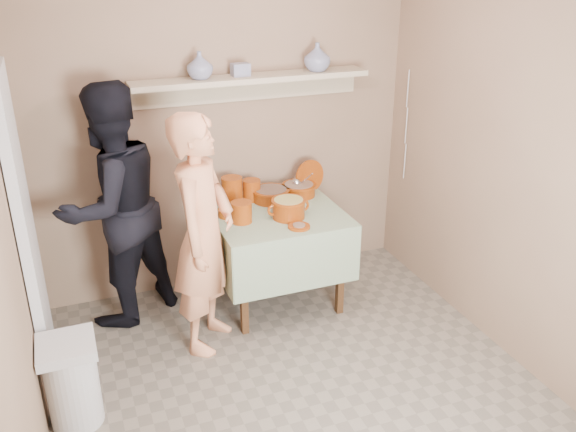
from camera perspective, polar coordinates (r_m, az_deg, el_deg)
name	(u,v)px	position (r m, az deg, el deg)	size (l,w,h in m)	color
ground	(309,407)	(3.92, 1.98, -17.40)	(3.50, 3.50, 0.00)	#73695A
tile_panel	(27,235)	(3.99, -23.22, -1.61)	(0.06, 0.70, 2.00)	silver
plate_stack_a	(232,191)	(4.72, -5.26, 2.38)	(0.16, 0.16, 0.22)	#802D05
plate_stack_b	(252,190)	(4.78, -3.42, 2.44)	(0.14, 0.14, 0.17)	#802D05
bowl_stack	(241,212)	(4.40, -4.38, 0.36)	(0.15, 0.15, 0.15)	#802D05
empty_bowl	(230,212)	(4.53, -5.43, 0.35)	(0.18, 0.18, 0.05)	#802D05
propped_lid	(310,176)	(4.96, 2.03, 3.72)	(0.27, 0.27, 0.02)	#802D05
vase_right	(317,57)	(4.77, 2.75, 14.63)	(0.20, 0.20, 0.21)	navy
vase_left	(200,65)	(4.51, -8.26, 13.78)	(0.19, 0.19, 0.19)	navy
ceramic_box	(240,70)	(4.60, -4.48, 13.49)	(0.13, 0.09, 0.09)	navy
person_cook	(204,235)	(4.09, -7.90, -1.77)	(0.61, 0.40, 1.67)	#E99365
person_helper	(113,207)	(4.52, -16.07, 0.83)	(0.87, 0.68, 1.78)	black
room_shell	(313,157)	(3.11, 2.40, 5.54)	(3.04, 3.54, 2.62)	#8F7157
serving_table	(275,225)	(4.66, -1.19, -0.84)	(0.97, 0.97, 0.76)	#4C2D16
cazuela_meat_a	(271,194)	(4.77, -1.62, 2.10)	(0.30, 0.30, 0.10)	#6D2608
cazuela_meat_b	(299,189)	(4.88, 1.03, 2.58)	(0.28, 0.28, 0.10)	#6D2608
ladle	(297,182)	(4.86, 0.86, 3.15)	(0.08, 0.26, 0.19)	silver
cazuela_rice	(289,207)	(4.46, 0.05, 0.86)	(0.33, 0.25, 0.14)	#6D2608
front_plate	(299,226)	(4.32, 1.04, -0.97)	(0.16, 0.16, 0.03)	#802D05
wall_shelf	(251,81)	(4.66, -3.49, 12.50)	(1.80, 0.25, 0.21)	tan
trash_bin	(72,382)	(3.85, -19.54, -14.45)	(0.32, 0.32, 0.56)	silver
electrical_cord	(406,126)	(5.13, 11.01, 8.30)	(0.01, 0.05, 0.90)	silver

